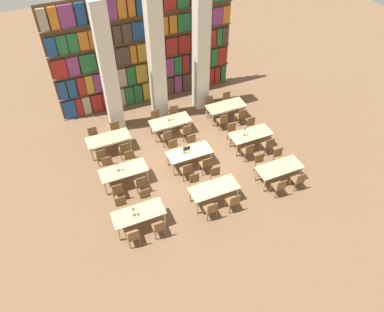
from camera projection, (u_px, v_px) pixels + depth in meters
name	position (u px, v px, depth m)	size (l,w,h in m)	color
ground_plane	(190.00, 164.00, 15.86)	(40.00, 40.00, 0.00)	brown
bookshelf_bank	(146.00, 52.00, 17.53)	(8.75, 0.35, 5.50)	brown
pillar_left	(108.00, 70.00, 15.63)	(0.64, 0.64, 6.00)	silver
pillar_center	(156.00, 60.00, 16.25)	(0.64, 0.64, 6.00)	silver
pillar_right	(201.00, 51.00, 16.86)	(0.64, 0.64, 6.00)	silver
reading_table_0	(139.00, 214.00, 13.11)	(1.85, 0.81, 0.73)	tan
chair_0	(133.00, 236.00, 12.65)	(0.42, 0.40, 0.88)	brown
chair_1	(122.00, 207.00, 13.57)	(0.42, 0.40, 0.88)	brown
chair_2	(159.00, 227.00, 12.92)	(0.42, 0.40, 0.88)	brown
chair_3	(146.00, 199.00, 13.83)	(0.42, 0.40, 0.88)	brown
desk_lamp_0	(133.00, 210.00, 12.80)	(0.14, 0.14, 0.40)	brown
reading_table_1	(214.00, 189.00, 13.96)	(1.85, 0.81, 0.73)	tan
chair_4	(211.00, 209.00, 13.49)	(0.42, 0.40, 0.88)	brown
chair_5	(195.00, 183.00, 14.41)	(0.42, 0.40, 0.88)	brown
chair_6	(233.00, 202.00, 13.75)	(0.42, 0.40, 0.88)	brown
chair_7	(217.00, 177.00, 14.67)	(0.42, 0.40, 0.88)	brown
reading_table_2	(279.00, 169.00, 14.75)	(1.85, 0.81, 0.73)	tan
chair_8	(279.00, 186.00, 14.29)	(0.42, 0.40, 0.88)	brown
chair_9	(260.00, 163.00, 15.21)	(0.42, 0.40, 0.88)	brown
chair_10	(298.00, 180.00, 14.55)	(0.42, 0.40, 0.88)	brown
chair_11	(279.00, 157.00, 15.46)	(0.42, 0.40, 0.88)	brown
reading_table_3	(123.00, 172.00, 14.63)	(1.85, 0.81, 0.73)	tan
chair_12	(117.00, 190.00, 14.16)	(0.42, 0.40, 0.88)	brown
chair_13	(108.00, 167.00, 15.07)	(0.42, 0.40, 0.88)	brown
chair_14	(141.00, 183.00, 14.42)	(0.42, 0.40, 0.88)	brown
chair_15	(130.00, 160.00, 15.34)	(0.42, 0.40, 0.88)	brown
desk_lamp_1	(117.00, 165.00, 14.34)	(0.14, 0.14, 0.46)	brown
reading_table_4	(189.00, 153.00, 15.39)	(1.85, 0.81, 0.73)	tan
chair_16	(186.00, 170.00, 14.92)	(0.42, 0.40, 0.88)	brown
chair_17	(174.00, 149.00, 15.84)	(0.42, 0.40, 0.88)	brown
chair_18	(206.00, 164.00, 15.17)	(0.42, 0.40, 0.88)	brown
chair_19	(192.00, 144.00, 16.09)	(0.42, 0.40, 0.88)	brown
desk_lamp_2	(184.00, 148.00, 15.10)	(0.14, 0.14, 0.40)	brown
laptop	(186.00, 148.00, 15.42)	(0.32, 0.22, 0.21)	silver
reading_table_5	(251.00, 135.00, 16.23)	(1.85, 0.81, 0.73)	tan
chair_20	(248.00, 151.00, 15.74)	(0.42, 0.40, 0.88)	brown
chair_21	(233.00, 132.00, 16.66)	(0.42, 0.40, 0.88)	brown
chair_22	(268.00, 145.00, 16.03)	(0.42, 0.40, 0.88)	brown
chair_23	(252.00, 126.00, 16.94)	(0.42, 0.40, 0.88)	brown
desk_lamp_3	(245.00, 131.00, 15.89)	(0.14, 0.14, 0.41)	brown
reading_table_6	(108.00, 140.00, 16.02)	(1.85, 0.81, 0.73)	tan
chair_24	(101.00, 156.00, 15.53)	(0.42, 0.40, 0.88)	brown
chair_25	(94.00, 136.00, 16.45)	(0.42, 0.40, 0.88)	brown
chair_26	(124.00, 149.00, 15.82)	(0.42, 0.40, 0.88)	brown
chair_27	(116.00, 130.00, 16.74)	(0.42, 0.40, 0.88)	brown
reading_table_7	(170.00, 122.00, 16.88)	(1.85, 0.81, 0.73)	tan
chair_28	(167.00, 137.00, 16.41)	(0.42, 0.40, 0.88)	brown
chair_29	(156.00, 119.00, 17.33)	(0.42, 0.40, 0.88)	brown
chair_30	(186.00, 131.00, 16.68)	(0.42, 0.40, 0.88)	brown
chair_31	(175.00, 114.00, 17.60)	(0.42, 0.40, 0.88)	brown
desk_lamp_4	(169.00, 114.00, 16.62)	(0.14, 0.14, 0.49)	brown
reading_table_8	(226.00, 107.00, 17.73)	(1.85, 0.81, 0.73)	tan
chair_32	(223.00, 121.00, 17.24)	(0.42, 0.40, 0.88)	brown
chair_33	(210.00, 105.00, 18.16)	(0.42, 0.40, 0.88)	brown
chair_34	(241.00, 116.00, 17.52)	(0.42, 0.40, 0.88)	brown
chair_35	(227.00, 100.00, 18.43)	(0.42, 0.40, 0.88)	brown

